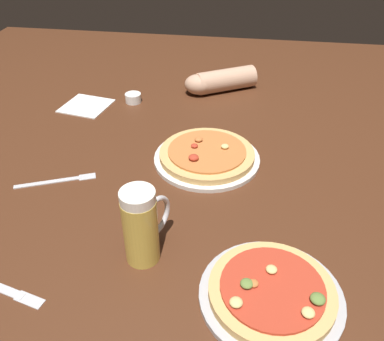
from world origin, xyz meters
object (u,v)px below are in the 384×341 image
diner_arm (218,81)px  pizza_plate_near (271,293)px  pizza_plate_far (207,156)px  fork_left (58,180)px  ramekin_sauce (133,98)px  beer_mug_dark (142,225)px  napkin_folded (86,105)px

diner_arm → pizza_plate_near: bearing=-78.0°
pizza_plate_far → diner_arm: (-0.02, 0.47, 0.02)m
fork_left → diner_arm: diner_arm is taller
ramekin_sauce → fork_left: bearing=-98.7°
beer_mug_dark → napkin_folded: (-0.38, 0.66, -0.08)m
pizza_plate_near → ramekin_sauce: pizza_plate_near is taller
fork_left → pizza_plate_near: bearing=-27.4°
pizza_plate_far → diner_arm: size_ratio=1.14×
pizza_plate_near → pizza_plate_far: bearing=111.7°
napkin_folded → beer_mug_dark: bearing=-60.0°
pizza_plate_near → pizza_plate_far: same height
pizza_plate_far → fork_left: size_ratio=1.49×
pizza_plate_far → napkin_folded: bearing=149.6°
napkin_folded → pizza_plate_near: bearing=-48.3°
ramekin_sauce → pizza_plate_far: bearing=-47.2°
pizza_plate_near → pizza_plate_far: size_ratio=0.92×
pizza_plate_near → napkin_folded: 0.97m
fork_left → ramekin_sauce: bearing=81.3°
fork_left → napkin_folded: bearing=100.7°
pizza_plate_far → fork_left: pizza_plate_far is taller
ramekin_sauce → fork_left: ramekin_sauce is taller
beer_mug_dark → ramekin_sauce: 0.75m
pizza_plate_near → diner_arm: diner_arm is taller
ramekin_sauce → diner_arm: 0.33m
beer_mug_dark → ramekin_sauce: size_ratio=3.10×
beer_mug_dark → napkin_folded: size_ratio=1.15×
beer_mug_dark → diner_arm: (0.07, 0.85, -0.05)m
fork_left → pizza_plate_far: bearing=22.6°
ramekin_sauce → pizza_plate_near: bearing=-58.1°
beer_mug_dark → ramekin_sauce: bearing=107.2°
pizza_plate_far → fork_left: bearing=-157.4°
beer_mug_dark → ramekin_sauce: (-0.22, 0.71, -0.07)m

